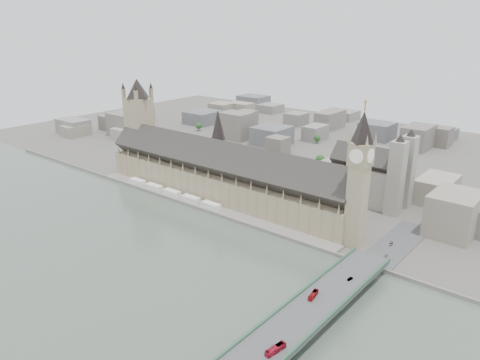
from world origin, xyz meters
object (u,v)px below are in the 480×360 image
Objects in this scene: palace_of_westminster at (222,175)px; car_silver at (350,279)px; red_bus_south at (276,349)px; car_approach at (391,244)px; red_bus_north at (313,295)px; westminster_bridge at (315,311)px; elizabeth_tower at (359,171)px; victoria_tower at (139,121)px; westminster_abbey at (372,177)px.

palace_of_westminster is 63.43× the size of car_silver.
red_bus_south reaches higher than car_approach.
red_bus_north is 89.89m from car_approach.
red_bus_north is at bearing -93.85° from car_silver.
westminster_bridge is 30.89× the size of red_bus_north.
red_bus_south is (167.92, -153.42, -10.78)m from palace_of_westminster.
car_silver is (27.45, -61.04, -47.15)m from elizabeth_tower.
red_bus_south is at bearing -28.85° from victoria_tower.
victoria_tower is 23.94× the size of car_silver.
palace_of_westminster is 0.82× the size of westminster_bridge.
red_bus_south is 80.72m from car_silver.
elizabeth_tower reaches higher than westminster_abbey.
victoria_tower is 309.91m from westminster_bridge.
westminster_abbey is at bearing 94.91° from red_bus_north.
palace_of_westminster reaches higher than car_approach.
westminster_bridge is at bearing -21.78° from victoria_tower.
westminster_bridge is 26.97× the size of red_bus_south.
westminster_bridge is 9.08m from red_bus_north.
victoria_tower is 333.82m from red_bus_south.
westminster_abbey is 105.15m from car_approach.
palace_of_westminster is at bearing 146.52° from red_bus_south.
westminster_bridge is 77.79× the size of car_silver.
westminster_abbey is 5.64× the size of red_bus_south.
westminster_abbey is at bearing 120.66° from car_silver.
victoria_tower is 9.51× the size of red_bus_north.
red_bus_south is at bearing -82.70° from westminster_bridge.
red_bus_north is at bearing -106.93° from car_approach.
red_bus_north is (-4.13, 4.69, 6.59)m from westminster_bridge.
car_silver is at bearing 100.68° from red_bus_south.
palace_of_westminster is at bearing -2.96° from victoria_tower.
red_bus_north is (19.87, -90.81, -46.37)m from elizabeth_tower.
westminster_abbey is (110.92, 75.30, 2.38)m from palace_of_westminster.
palace_of_westminster is 227.71m from red_bus_south.
elizabeth_tower is at bearing 165.75° from car_approach.
red_bus_south is (29.92, -141.72, -46.16)m from elizabeth_tower.
westminster_abbey reaches higher than red_bus_south.
car_silver is (3.45, 34.46, 5.81)m from westminster_bridge.
elizabeth_tower is 25.73× the size of car_silver.
victoria_tower reaches higher than palace_of_westminster.
car_approach is at bearing -2.66° from elizabeth_tower.
victoria_tower is at bearing 148.87° from red_bus_north.
westminster_abbey is 12.86× the size of car_approach.
palace_of_westminster is 167.16m from car_approach.
elizabeth_tower is at bearing 92.46° from red_bus_north.
palace_of_westminster is at bearing 146.51° from westminster_bridge.
car_silver is (-2.47, 80.68, -0.99)m from red_bus_south.
victoria_tower is 0.31× the size of westminster_bridge.
red_bus_south is at bearing -42.42° from palace_of_westminster.
elizabeth_tower is at bearing 110.85° from red_bus_south.
palace_of_westminster is 126.41m from victoria_tower.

